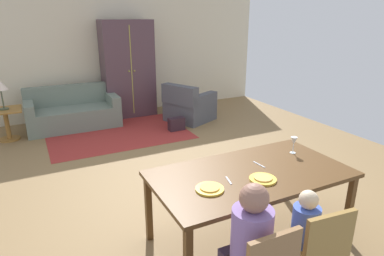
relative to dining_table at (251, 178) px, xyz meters
The scene contains 20 objects.
ground_plane 2.05m from the dining_table, 91.73° to the left, with size 7.50×6.69×0.02m, color olive.
back_wall 5.36m from the dining_table, 90.63° to the left, with size 7.50×0.10×2.70m, color beige.
dining_table is the anchor object (origin of this frame).
plate_near_man 0.55m from the dining_table, 167.17° to the right, with size 0.25×0.25×0.02m, color yellow.
pizza_near_man 0.55m from the dining_table, 167.17° to the right, with size 0.17×0.17×0.01m, color gold.
plate_near_child 0.19m from the dining_table, 90.00° to the right, with size 0.25×0.25×0.02m, color yellow.
pizza_near_child 0.20m from the dining_table, 90.00° to the right, with size 0.17×0.17×0.01m, color gold.
wine_glass 0.74m from the dining_table, 14.63° to the left, with size 0.07×0.07×0.19m.
fork 0.30m from the dining_table, behind, with size 0.02×0.15×0.01m, color silver.
knife 0.21m from the dining_table, 30.11° to the left, with size 0.01×0.17×0.01m, color silver.
person_man 0.89m from the dining_table, 127.01° to the right, with size 0.30×0.40×1.11m.
dining_chair_child 0.90m from the dining_table, 90.55° to the right, with size 0.46×0.46×0.87m.
person_child 0.75m from the dining_table, 89.74° to the right, with size 0.22×0.30×0.92m.
area_rug 3.83m from the dining_table, 95.33° to the left, with size 2.60×1.80×0.01m, color maroon.
couch 4.74m from the dining_table, 102.74° to the left, with size 1.78×0.86×0.82m.
armchair 4.14m from the dining_table, 72.36° to the left, with size 1.14×1.13×0.82m.
armoire 4.95m from the dining_table, 87.11° to the left, with size 1.10×0.59×2.10m.
side_table 4.90m from the dining_table, 117.19° to the left, with size 0.56×0.56×0.58m.
table_lamp 4.90m from the dining_table, 117.19° to the left, with size 0.26×0.26×0.54m.
handbag 3.57m from the dining_table, 77.77° to the left, with size 0.32×0.16×0.26m, color #2E1E26.
Camera 1 is at (-1.76, -3.53, 2.20)m, focal length 31.31 mm.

